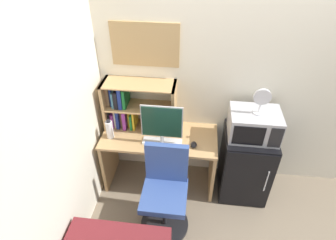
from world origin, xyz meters
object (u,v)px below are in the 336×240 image
object	(u,v)px
hutch_bookshelf	(129,105)
microwave	(254,125)
monitor	(162,124)
water_bottle	(110,129)
computer_mouse	(194,145)
wall_corkboard	(145,45)
desk_fan	(262,100)
mini_fridge	(245,164)
desk_chair	(165,195)
keyboard	(162,142)

from	to	relation	value
hutch_bookshelf	microwave	size ratio (longest dim) A/B	1.56
monitor	water_bottle	xyz separation A→B (m)	(-0.58, 0.04, -0.16)
computer_mouse	monitor	bearing A→B (deg)	-178.88
monitor	wall_corkboard	bearing A→B (deg)	118.12
desk_fan	wall_corkboard	world-z (taller)	wall_corkboard
computer_mouse	mini_fridge	xyz separation A→B (m)	(0.60, 0.11, -0.33)
mini_fridge	desk_fan	size ratio (longest dim) A/B	3.03
monitor	mini_fridge	bearing A→B (deg)	7.29
mini_fridge	wall_corkboard	world-z (taller)	wall_corkboard
monitor	microwave	distance (m)	0.94
mini_fridge	microwave	world-z (taller)	microwave
hutch_bookshelf	desk_fan	xyz separation A→B (m)	(1.36, -0.17, 0.28)
desk_chair	wall_corkboard	world-z (taller)	wall_corkboard
computer_mouse	microwave	distance (m)	0.65
monitor	computer_mouse	world-z (taller)	monitor
desk_fan	desk_chair	size ratio (longest dim) A/B	0.28
wall_corkboard	desk_chair	bearing A→B (deg)	-70.01
keyboard	mini_fridge	world-z (taller)	mini_fridge
wall_corkboard	hutch_bookshelf	bearing A→B (deg)	-147.36
computer_mouse	water_bottle	world-z (taller)	water_bottle
desk_fan	desk_chair	world-z (taller)	desk_fan
computer_mouse	desk_fan	distance (m)	0.83
keyboard	wall_corkboard	xyz separation A→B (m)	(-0.22, 0.39, 0.93)
hutch_bookshelf	monitor	bearing A→B (deg)	-34.86
hutch_bookshelf	keyboard	xyz separation A→B (m)	(0.41, -0.26, -0.27)
computer_mouse	wall_corkboard	bearing A→B (deg)	144.25
water_bottle	hutch_bookshelf	bearing A→B (deg)	54.90
microwave	desk_chair	xyz separation A→B (m)	(-0.85, -0.55, -0.55)
mini_fridge	desk_fan	distance (m)	0.87
mini_fridge	keyboard	bearing A→B (deg)	-174.01
monitor	keyboard	distance (m)	0.26
microwave	mini_fridge	bearing A→B (deg)	-90.20
microwave	desk_fan	distance (m)	0.31
mini_fridge	wall_corkboard	distance (m)	1.72
water_bottle	wall_corkboard	size ratio (longest dim) A/B	0.33
wall_corkboard	desk_fan	bearing A→B (deg)	-13.91
monitor	mini_fridge	distance (m)	1.11
water_bottle	computer_mouse	bearing A→B (deg)	-2.18
computer_mouse	desk_fan	world-z (taller)	desk_fan
monitor	hutch_bookshelf	bearing A→B (deg)	145.14
water_bottle	microwave	distance (m)	1.53
hutch_bookshelf	microwave	bearing A→B (deg)	-6.86
mini_fridge	hutch_bookshelf	bearing A→B (deg)	173.02
hutch_bookshelf	monitor	world-z (taller)	hutch_bookshelf
computer_mouse	keyboard	bearing A→B (deg)	177.48
keyboard	monitor	bearing A→B (deg)	-87.69
computer_mouse	desk_fan	bearing A→B (deg)	10.22
water_bottle	mini_fridge	world-z (taller)	water_bottle
desk_chair	desk_fan	bearing A→B (deg)	32.43
hutch_bookshelf	wall_corkboard	xyz separation A→B (m)	(0.19, 0.12, 0.66)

